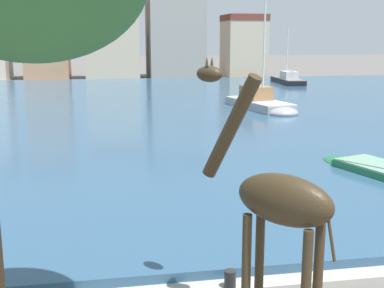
# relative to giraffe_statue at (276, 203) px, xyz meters

# --- Properties ---
(harbor_water) EXTENTS (88.31, 52.07, 0.34)m
(harbor_water) POSITION_rel_giraffe_statue_xyz_m (-0.78, 28.05, -2.28)
(harbor_water) COLOR #2D5170
(harbor_water) RESTS_ON ground
(giraffe_statue) EXTENTS (2.08, 2.34, 4.79)m
(giraffe_statue) POSITION_rel_giraffe_statue_xyz_m (0.00, 0.00, 0.00)
(giraffe_statue) COLOR #382B19
(giraffe_statue) RESTS_ON ground
(sailboat_black) EXTENTS (2.43, 8.13, 6.14)m
(sailboat_black) POSITION_rel_giraffe_statue_xyz_m (16.99, 44.85, -1.88)
(sailboat_black) COLOR black
(sailboat_black) RESTS_ON ground
(sailboat_grey) EXTENTS (3.60, 7.42, 7.52)m
(sailboat_grey) POSITION_rel_giraffe_statue_xyz_m (7.96, 25.25, -1.83)
(sailboat_grey) COLOR #939399
(sailboat_grey) RESTS_ON ground
(mooring_bollard) EXTENTS (0.24, 0.24, 0.50)m
(mooring_bollard) POSITION_rel_giraffe_statue_xyz_m (-0.33, 1.62, -2.20)
(mooring_bollard) COLOR #232326
(mooring_bollard) RESTS_ON ground
(townhouse_narrow_midrow) EXTENTS (5.48, 5.41, 12.51)m
(townhouse_narrow_midrow) POSITION_rel_giraffe_statue_xyz_m (-9.62, 58.33, 3.82)
(townhouse_narrow_midrow) COLOR tan
(townhouse_narrow_midrow) RESTS_ON ground
(townhouse_wide_warehouse) EXTENTS (6.64, 7.15, 9.92)m
(townhouse_wide_warehouse) POSITION_rel_giraffe_statue_xyz_m (-1.60, 57.18, 2.53)
(townhouse_wide_warehouse) COLOR #C6B293
(townhouse_wide_warehouse) RESTS_ON ground
(townhouse_corner_house) EXTENTS (7.06, 7.98, 12.61)m
(townhouse_corner_house) POSITION_rel_giraffe_statue_xyz_m (6.49, 57.80, 3.87)
(townhouse_corner_house) COLOR gray
(townhouse_corner_house) RESTS_ON ground
(townhouse_tall_gabled) EXTENTS (5.23, 5.99, 8.17)m
(townhouse_tall_gabled) POSITION_rel_giraffe_statue_xyz_m (15.73, 57.82, 1.65)
(townhouse_tall_gabled) COLOR #C6B293
(townhouse_tall_gabled) RESTS_ON ground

